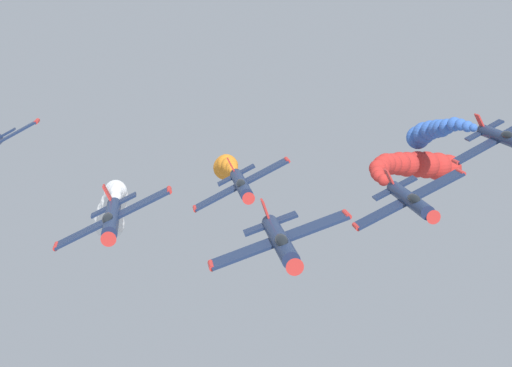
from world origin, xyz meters
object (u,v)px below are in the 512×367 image
object	(u,v)px
airplane_lead	(280,240)
airplane_left_outer	(241,184)
airplane_right_outer	(502,137)
airplane_right_inner	(112,219)
airplane_left_inner	(410,200)

from	to	relation	value
airplane_lead	airplane_left_outer	distance (m)	21.71
airplane_left_outer	airplane_right_outer	world-z (taller)	airplane_right_outer
airplane_right_inner	airplane_lead	bearing A→B (deg)	138.37
airplane_lead	airplane_left_outer	bearing A→B (deg)	-89.71
airplane_left_outer	airplane_right_outer	bearing A→B (deg)	179.44
airplane_left_outer	airplane_lead	bearing A→B (deg)	90.29
airplane_right_inner	airplane_right_outer	distance (m)	36.45
airplane_lead	airplane_left_inner	size ratio (longest dim) A/B	1.00
airplane_left_inner	airplane_right_outer	distance (m)	15.93
airplane_left_inner	airplane_right_outer	world-z (taller)	airplane_right_outer
airplane_lead	airplane_right_outer	size ratio (longest dim) A/B	1.00
airplane_left_inner	airplane_left_outer	distance (m)	16.02
airplane_left_outer	airplane_right_outer	size ratio (longest dim) A/B	1.00
airplane_lead	airplane_left_outer	world-z (taller)	airplane_lead
airplane_left_inner	airplane_left_outer	bearing A→B (deg)	-41.76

